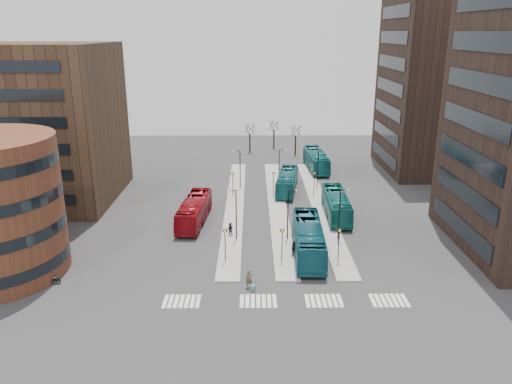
{
  "coord_description": "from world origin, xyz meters",
  "views": [
    {
      "loc": [
        -1.52,
        -36.27,
        23.49
      ],
      "look_at": [
        -1.08,
        20.93,
        5.0
      ],
      "focal_mm": 35.0,
      "sensor_mm": 36.0,
      "label": 1
    }
  ],
  "objects_px": {
    "traveller": "(249,279)",
    "bicycle_far": "(52,281)",
    "suitcase": "(253,288)",
    "commuter_b": "(293,249)",
    "bicycle_mid": "(53,279)",
    "commuter_c": "(302,237)",
    "red_bus": "(194,211)",
    "commuter_a": "(230,229)",
    "teal_bus_a": "(308,239)",
    "teal_bus_d": "(316,160)",
    "teal_bus_c": "(336,205)",
    "bicycle_near": "(52,280)",
    "teal_bus_b": "(287,182)"
  },
  "relations": [
    {
      "from": "commuter_a",
      "to": "bicycle_near",
      "type": "distance_m",
      "value": 20.58
    },
    {
      "from": "red_bus",
      "to": "teal_bus_b",
      "type": "xyz_separation_m",
      "value": [
        12.79,
        13.07,
        -0.08
      ]
    },
    {
      "from": "commuter_c",
      "to": "commuter_a",
      "type": "bearing_deg",
      "value": -81.53
    },
    {
      "from": "teal_bus_c",
      "to": "bicycle_far",
      "type": "xyz_separation_m",
      "value": [
        -30.59,
        -18.62,
        -1.2
      ]
    },
    {
      "from": "suitcase",
      "to": "commuter_c",
      "type": "distance_m",
      "value": 12.38
    },
    {
      "from": "commuter_b",
      "to": "teal_bus_c",
      "type": "bearing_deg",
      "value": -33.44
    },
    {
      "from": "red_bus",
      "to": "teal_bus_b",
      "type": "distance_m",
      "value": 18.28
    },
    {
      "from": "commuter_b",
      "to": "commuter_c",
      "type": "bearing_deg",
      "value": -25.65
    },
    {
      "from": "commuter_b",
      "to": "bicycle_mid",
      "type": "height_order",
      "value": "commuter_b"
    },
    {
      "from": "commuter_c",
      "to": "bicycle_near",
      "type": "distance_m",
      "value": 26.93
    },
    {
      "from": "suitcase",
      "to": "commuter_b",
      "type": "distance_m",
      "value": 8.76
    },
    {
      "from": "traveller",
      "to": "bicycle_far",
      "type": "xyz_separation_m",
      "value": [
        -19.14,
        0.77,
        -0.53
      ]
    },
    {
      "from": "teal_bus_c",
      "to": "bicycle_mid",
      "type": "xyz_separation_m",
      "value": [
        -30.59,
        -18.4,
        -1.12
      ]
    },
    {
      "from": "suitcase",
      "to": "commuter_a",
      "type": "distance_m",
      "value": 13.68
    },
    {
      "from": "teal_bus_a",
      "to": "commuter_b",
      "type": "relative_size",
      "value": 7.17
    },
    {
      "from": "teal_bus_a",
      "to": "commuter_a",
      "type": "height_order",
      "value": "teal_bus_a"
    },
    {
      "from": "commuter_a",
      "to": "commuter_b",
      "type": "relative_size",
      "value": 0.93
    },
    {
      "from": "teal_bus_d",
      "to": "suitcase",
      "type": "bearing_deg",
      "value": -107.51
    },
    {
      "from": "commuter_a",
      "to": "bicycle_mid",
      "type": "xyz_separation_m",
      "value": [
        -16.79,
        -11.76,
        -0.35
      ]
    },
    {
      "from": "suitcase",
      "to": "red_bus",
      "type": "distance_m",
      "value": 19.39
    },
    {
      "from": "red_bus",
      "to": "teal_bus_a",
      "type": "relative_size",
      "value": 0.9
    },
    {
      "from": "red_bus",
      "to": "commuter_c",
      "type": "distance_m",
      "value": 14.87
    },
    {
      "from": "commuter_a",
      "to": "commuter_c",
      "type": "distance_m",
      "value": 8.76
    },
    {
      "from": "commuter_b",
      "to": "bicycle_far",
      "type": "height_order",
      "value": "commuter_b"
    },
    {
      "from": "teal_bus_b",
      "to": "bicycle_mid",
      "type": "bearing_deg",
      "value": -121.57
    },
    {
      "from": "red_bus",
      "to": "teal_bus_c",
      "type": "distance_m",
      "value": 18.69
    },
    {
      "from": "commuter_b",
      "to": "teal_bus_a",
      "type": "bearing_deg",
      "value": -72.04
    },
    {
      "from": "teal_bus_a",
      "to": "teal_bus_b",
      "type": "height_order",
      "value": "teal_bus_a"
    },
    {
      "from": "commuter_b",
      "to": "commuter_a",
      "type": "bearing_deg",
      "value": 45.19
    },
    {
      "from": "teal_bus_b",
      "to": "commuter_b",
      "type": "xyz_separation_m",
      "value": [
        -0.89,
        -23.38,
        -0.64
      ]
    },
    {
      "from": "teal_bus_a",
      "to": "suitcase",
      "type": "bearing_deg",
      "value": -124.15
    },
    {
      "from": "teal_bus_a",
      "to": "red_bus",
      "type": "bearing_deg",
      "value": 147.04
    },
    {
      "from": "commuter_b",
      "to": "bicycle_far",
      "type": "xyz_separation_m",
      "value": [
        -23.93,
        -6.11,
        -0.49
      ]
    },
    {
      "from": "bicycle_mid",
      "to": "teal_bus_a",
      "type": "bearing_deg",
      "value": -58.28
    },
    {
      "from": "teal_bus_a",
      "to": "traveller",
      "type": "bearing_deg",
      "value": -128.09
    },
    {
      "from": "red_bus",
      "to": "teal_bus_d",
      "type": "distance_m",
      "value": 31.89
    },
    {
      "from": "teal_bus_c",
      "to": "teal_bus_d",
      "type": "xyz_separation_m",
      "value": [
        0.21,
        23.59,
        0.09
      ]
    },
    {
      "from": "bicycle_near",
      "to": "suitcase",
      "type": "bearing_deg",
      "value": -98.98
    },
    {
      "from": "teal_bus_b",
      "to": "commuter_a",
      "type": "xyz_separation_m",
      "value": [
        -8.03,
        -17.51,
        -0.7
      ]
    },
    {
      "from": "teal_bus_c",
      "to": "bicycle_near",
      "type": "distance_m",
      "value": 35.79
    },
    {
      "from": "bicycle_mid",
      "to": "bicycle_far",
      "type": "height_order",
      "value": "bicycle_mid"
    },
    {
      "from": "red_bus",
      "to": "bicycle_far",
      "type": "bearing_deg",
      "value": -121.42
    },
    {
      "from": "teal_bus_a",
      "to": "bicycle_near",
      "type": "xyz_separation_m",
      "value": [
        -25.6,
        -6.74,
        -1.38
      ]
    },
    {
      "from": "suitcase",
      "to": "bicycle_mid",
      "type": "bearing_deg",
      "value": -167.13
    },
    {
      "from": "commuter_a",
      "to": "bicycle_near",
      "type": "relative_size",
      "value": 1.08
    },
    {
      "from": "traveller",
      "to": "commuter_b",
      "type": "xyz_separation_m",
      "value": [
        4.79,
        6.87,
        -0.04
      ]
    },
    {
      "from": "traveller",
      "to": "commuter_a",
      "type": "height_order",
      "value": "traveller"
    },
    {
      "from": "teal_bus_d",
      "to": "red_bus",
      "type": "bearing_deg",
      "value": -129.04
    },
    {
      "from": "red_bus",
      "to": "bicycle_mid",
      "type": "relative_size",
      "value": 7.18
    },
    {
      "from": "bicycle_near",
      "to": "bicycle_far",
      "type": "relative_size",
      "value": 1.0
    }
  ]
}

